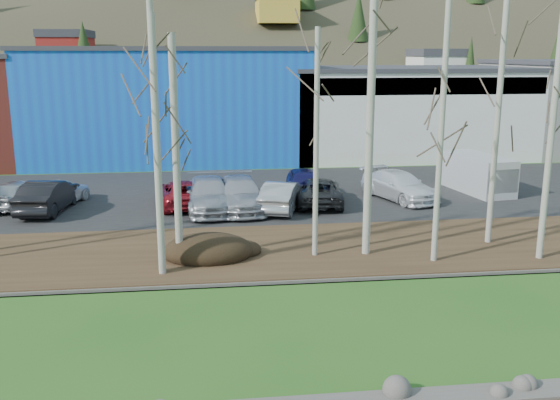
{
  "coord_description": "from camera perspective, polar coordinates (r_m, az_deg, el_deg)",
  "views": [
    {
      "loc": [
        -3.53,
        -9.45,
        7.9
      ],
      "look_at": [
        -0.78,
        13.14,
        2.5
      ],
      "focal_mm": 40.0,
      "sensor_mm": 36.0,
      "label": 1
    }
  ],
  "objects": [
    {
      "name": "river",
      "position": [
        18.77,
        4.65,
        -11.59
      ],
      "size": [
        80.0,
        8.0,
        0.9
      ],
      "primitive_type": null,
      "color": "black",
      "rests_on": "ground"
    },
    {
      "name": "far_bank_rocks",
      "position": [
        22.48,
        2.55,
        -7.23
      ],
      "size": [
        80.0,
        0.8,
        0.46
      ],
      "primitive_type": null,
      "color": "#47423D",
      "rests_on": "ground"
    },
    {
      "name": "far_bank",
      "position": [
        25.44,
        1.37,
        -4.56
      ],
      "size": [
        80.0,
        7.0,
        0.15
      ],
      "primitive_type": "cube",
      "color": "#382616",
      "rests_on": "ground"
    },
    {
      "name": "parking_lot",
      "position": [
        35.51,
        -1.07,
        0.61
      ],
      "size": [
        80.0,
        14.0,
        0.14
      ],
      "primitive_type": "cube",
      "color": "black",
      "rests_on": "ground"
    },
    {
      "name": "building_blue",
      "position": [
        48.66,
        -9.95,
        8.74
      ],
      "size": [
        20.4,
        12.24,
        8.3
      ],
      "color": "blue",
      "rests_on": "ground"
    },
    {
      "name": "building_white",
      "position": [
        51.06,
        10.9,
        8.07
      ],
      "size": [
        18.36,
        12.24,
        6.8
      ],
      "color": "silver",
      "rests_on": "ground"
    },
    {
      "name": "dirt_mound",
      "position": [
        24.36,
        -6.62,
        -4.44
      ],
      "size": [
        3.49,
        2.46,
        0.68
      ],
      "primitive_type": "ellipsoid",
      "color": "black",
      "rests_on": "far_bank"
    },
    {
      "name": "birch_2",
      "position": [
        23.23,
        -9.5,
        4.42
      ],
      "size": [
        0.28,
        0.28,
        8.44
      ],
      "color": "#BBB7AA",
      "rests_on": "far_bank"
    },
    {
      "name": "birch_3",
      "position": [
        22.04,
        -11.32,
        6.08
      ],
      "size": [
        0.21,
        0.21,
        10.12
      ],
      "color": "#BBB7AA",
      "rests_on": "far_bank"
    },
    {
      "name": "birch_4",
      "position": [
        21.91,
        -11.18,
        4.59
      ],
      "size": [
        0.26,
        0.26,
        9.02
      ],
      "color": "#BBB7AA",
      "rests_on": "far_bank"
    },
    {
      "name": "birch_5",
      "position": [
        23.64,
        3.34,
        5.01
      ],
      "size": [
        0.2,
        0.2,
        8.66
      ],
      "color": "#BBB7AA",
      "rests_on": "far_bank"
    },
    {
      "name": "birch_6",
      "position": [
        23.6,
        14.52,
        5.95
      ],
      "size": [
        0.22,
        0.22,
        9.77
      ],
      "color": "#BBB7AA",
      "rests_on": "far_bank"
    },
    {
      "name": "birch_7",
      "position": [
        23.9,
        8.25,
        7.56
      ],
      "size": [
        0.3,
        0.3,
        10.8
      ],
      "color": "#BBB7AA",
      "rests_on": "far_bank"
    },
    {
      "name": "birch_8",
      "position": [
        25.26,
        23.56,
        5.47
      ],
      "size": [
        0.24,
        0.24,
        9.54
      ],
      "color": "#BBB7AA",
      "rests_on": "far_bank"
    },
    {
      "name": "birch_9",
      "position": [
        26.66,
        19.27,
        7.01
      ],
      "size": [
        0.24,
        0.24,
        10.3
      ],
      "color": "#BBB7AA",
      "rests_on": "far_bank"
    },
    {
      "name": "car_0",
      "position": [
        34.26,
        -19.65,
        0.71
      ],
      "size": [
        2.93,
        4.55,
        1.44
      ],
      "primitive_type": "imported",
      "rotation": [
        0.0,
        0.0,
        2.83
      ],
      "color": "silver",
      "rests_on": "parking_lot"
    },
    {
      "name": "car_1",
      "position": [
        33.09,
        -20.44,
        0.37
      ],
      "size": [
        2.32,
        5.07,
        1.61
      ],
      "primitive_type": "imported",
      "rotation": [
        0.0,
        0.0,
        3.01
      ],
      "color": "black",
      "rests_on": "parking_lot"
    },
    {
      "name": "car_2",
      "position": [
        32.63,
        -8.96,
        0.63
      ],
      "size": [
        2.82,
        5.04,
        1.33
      ],
      "primitive_type": "imported",
      "rotation": [
        0.0,
        0.0,
        3.27
      ],
      "color": "maroon",
      "rests_on": "parking_lot"
    },
    {
      "name": "car_3",
      "position": [
        31.48,
        -6.51,
        0.49
      ],
      "size": [
        2.57,
        5.63,
        1.6
      ],
      "primitive_type": "imported",
      "rotation": [
        0.0,
        0.0,
        0.06
      ],
      "color": "#A6A8AE",
      "rests_on": "parking_lot"
    },
    {
      "name": "car_4",
      "position": [
        34.1,
        2.22,
        1.54
      ],
      "size": [
        2.17,
        4.72,
        1.57
      ],
      "primitive_type": "imported",
      "rotation": [
        0.0,
        0.0,
        -0.07
      ],
      "color": "#18174D",
      "rests_on": "parking_lot"
    },
    {
      "name": "car_5",
      "position": [
        31.31,
        0.2,
        0.4
      ],
      "size": [
        2.95,
        4.77,
        1.49
      ],
      "primitive_type": "imported",
      "rotation": [
        0.0,
        0.0,
        2.81
      ],
      "color": "#A7A8AA",
      "rests_on": "parking_lot"
    },
    {
      "name": "car_6",
      "position": [
        32.65,
        3.54,
        0.83
      ],
      "size": [
        2.9,
        5.24,
        1.39
      ],
      "primitive_type": "imported",
      "rotation": [
        0.0,
        0.0,
        3.02
      ],
      "color": "#262729",
      "rests_on": "parking_lot"
    },
    {
      "name": "car_7",
      "position": [
        34.26,
        10.83,
        1.3
      ],
      "size": [
        3.76,
        5.55,
        1.49
      ],
      "primitive_type": "imported",
      "rotation": [
        0.0,
        0.0,
        0.36
      ],
      "color": "white",
      "rests_on": "parking_lot"
    },
    {
      "name": "car_8",
      "position": [
        34.73,
        -22.66,
        0.61
      ],
      "size": [
        2.93,
        4.55,
        1.44
      ],
      "primitive_type": "imported",
      "rotation": [
        0.0,
        0.0,
        2.83
      ],
      "color": "silver",
      "rests_on": "parking_lot"
    },
    {
      "name": "car_9",
      "position": [
        31.53,
        -3.68,
        0.57
      ],
      "size": [
        2.57,
        5.63,
        1.6
      ],
      "primitive_type": "imported",
      "rotation": [
        0.0,
        0.0,
        0.06
      ],
      "color": "#A6A8AE",
      "rests_on": "parking_lot"
    },
    {
      "name": "van_white",
      "position": [
        37.09,
        17.81,
        2.26
      ],
      "size": [
        2.71,
        5.0,
        2.08
      ],
      "rotation": [
        0.0,
        0.0,
        0.16
      ],
      "color": "silver",
      "rests_on": "parking_lot"
    }
  ]
}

